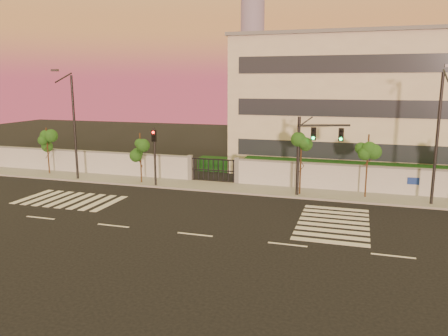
# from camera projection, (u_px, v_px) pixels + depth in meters

# --- Properties ---
(ground) EXTENTS (120.00, 120.00, 0.00)m
(ground) POSITION_uv_depth(u_px,v_px,m) (195.00, 235.00, 23.48)
(ground) COLOR black
(ground) RESTS_ON ground
(sidewalk) EXTENTS (60.00, 3.00, 0.15)m
(sidewalk) POSITION_uv_depth(u_px,v_px,m) (244.00, 189.00, 33.30)
(sidewalk) COLOR gray
(sidewalk) RESTS_ON ground
(perimeter_wall) EXTENTS (60.00, 0.36, 2.20)m
(perimeter_wall) POSITION_uv_depth(u_px,v_px,m) (250.00, 172.00, 34.49)
(perimeter_wall) COLOR #B3B6BB
(perimeter_wall) RESTS_ON ground
(hedge_row) EXTENTS (41.00, 4.25, 1.80)m
(hedge_row) POSITION_uv_depth(u_px,v_px,m) (270.00, 170.00, 36.79)
(hedge_row) COLOR black
(hedge_row) RESTS_ON ground
(institutional_building) EXTENTS (24.40, 12.40, 12.25)m
(institutional_building) POSITION_uv_depth(u_px,v_px,m) (371.00, 103.00, 40.28)
(institutional_building) COLOR beige
(institutional_building) RESTS_ON ground
(distant_skyscraper) EXTENTS (16.00, 16.00, 118.00)m
(distant_skyscraper) POSITION_uv_depth(u_px,v_px,m) (253.00, 1.00, 292.89)
(distant_skyscraper) COLOR slate
(distant_skyscraper) RESTS_ON ground
(road_markings) EXTENTS (57.00, 7.62, 0.02)m
(road_markings) POSITION_uv_depth(u_px,v_px,m) (193.00, 212.00, 27.46)
(road_markings) COLOR silver
(road_markings) RESTS_ON ground
(street_tree_b) EXTENTS (1.41, 1.12, 4.20)m
(street_tree_b) POSITION_uv_depth(u_px,v_px,m) (47.00, 140.00, 38.11)
(street_tree_b) COLOR #382314
(street_tree_b) RESTS_ON ground
(street_tree_c) EXTENTS (1.35, 1.08, 4.14)m
(street_tree_c) POSITION_uv_depth(u_px,v_px,m) (141.00, 147.00, 34.63)
(street_tree_c) COLOR #382314
(street_tree_c) RESTS_ON ground
(street_tree_d) EXTENTS (1.40, 1.12, 4.40)m
(street_tree_d) POSITION_uv_depth(u_px,v_px,m) (301.00, 151.00, 30.97)
(street_tree_d) COLOR #382314
(street_tree_d) RESTS_ON ground
(street_tree_e) EXTENTS (1.37, 1.09, 4.56)m
(street_tree_e) POSITION_uv_depth(u_px,v_px,m) (368.00, 152.00, 30.09)
(street_tree_e) COLOR #382314
(street_tree_e) RESTS_ON ground
(traffic_signal_main) EXTENTS (3.54, 1.31, 5.72)m
(traffic_signal_main) POSITION_uv_depth(u_px,v_px,m) (309.00, 147.00, 30.41)
(traffic_signal_main) COLOR black
(traffic_signal_main) RESTS_ON ground
(traffic_signal_secondary) EXTENTS (0.36, 0.35, 4.65)m
(traffic_signal_secondary) POSITION_uv_depth(u_px,v_px,m) (155.00, 150.00, 33.62)
(traffic_signal_secondary) COLOR black
(traffic_signal_secondary) RESTS_ON ground
(streetlight_west) EXTENTS (0.54, 2.18, 9.04)m
(streetlight_west) POSITION_uv_depth(u_px,v_px,m) (73.00, 122.00, 35.50)
(streetlight_west) COLOR black
(streetlight_west) RESTS_ON ground
(streetlight_east) EXTENTS (0.54, 2.19, 9.08)m
(streetlight_east) POSITION_uv_depth(u_px,v_px,m) (438.00, 133.00, 27.84)
(streetlight_east) COLOR black
(streetlight_east) RESTS_ON ground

